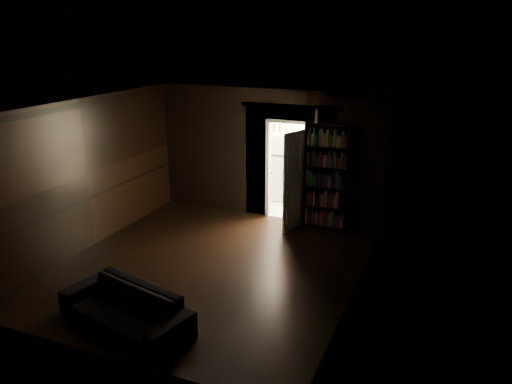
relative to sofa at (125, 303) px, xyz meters
The scene contains 9 objects.
ground 2.14m from the sofa, 84.32° to the left, with size 5.50×5.50×0.00m, color black.
room_walls 3.43m from the sofa, 86.41° to the left, with size 5.02×5.61×2.84m.
kitchen_alcove 6.07m from the sofa, 83.23° to the left, with size 2.20×1.80×2.60m.
sofa is the anchor object (origin of this frame).
bookshelf 4.97m from the sofa, 71.17° to the left, with size 0.90×0.32×2.20m, color black.
refrigerator 6.15m from the sofa, 88.98° to the left, with size 0.74×0.68×1.65m, color silver.
door 4.60m from the sofa, 76.91° to the left, with size 0.85×0.05×2.05m, color silver.
figurine 5.20m from the sofa, 73.90° to the left, with size 0.09×0.09×0.27m, color silver.
bottles 6.20m from the sofa, 88.64° to the left, with size 0.69×0.09×0.28m, color black.
Camera 1 is at (3.76, -6.99, 3.95)m, focal length 35.00 mm.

